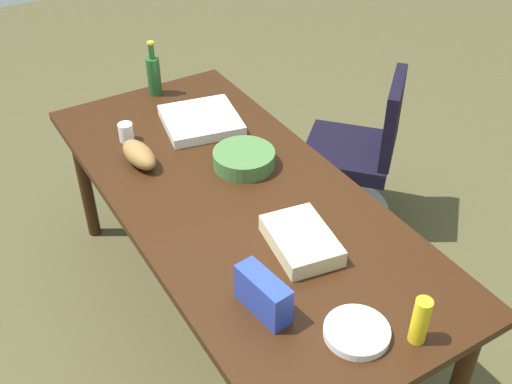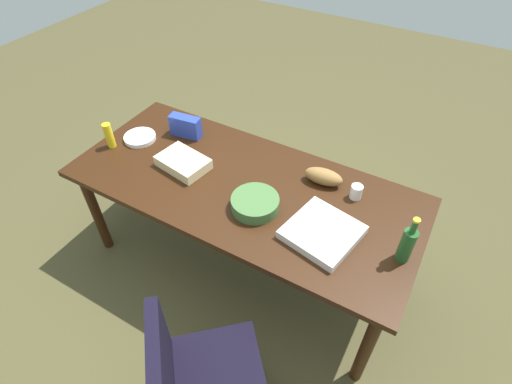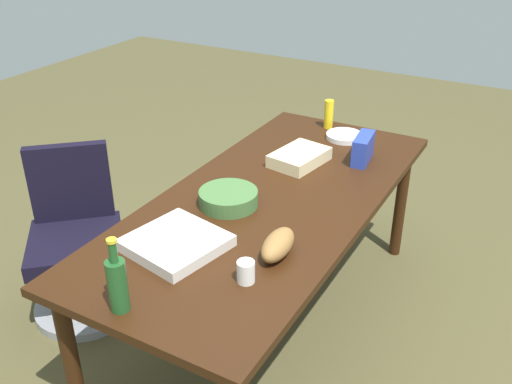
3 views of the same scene
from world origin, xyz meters
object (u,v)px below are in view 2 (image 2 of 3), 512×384
(wine_bottle, at_px, (407,244))
(salad_bowl, at_px, (255,203))
(paper_cup, at_px, (356,192))
(conference_table, at_px, (243,193))
(pizza_box, at_px, (322,232))
(bread_loaf, at_px, (324,177))
(mustard_bottle, at_px, (109,135))
(sheet_cake, at_px, (183,162))
(paper_plate_stack, at_px, (140,138))
(chip_bag_blue, at_px, (186,126))

(wine_bottle, bearing_deg, salad_bowl, 4.31)
(paper_cup, distance_m, wine_bottle, 0.48)
(conference_table, relative_size, wine_bottle, 7.39)
(wine_bottle, bearing_deg, pizza_box, 8.28)
(bread_loaf, bearing_deg, paper_cup, 173.81)
(bread_loaf, relative_size, mustard_bottle, 1.34)
(sheet_cake, relative_size, wine_bottle, 1.07)
(conference_table, distance_m, bread_loaf, 0.51)
(conference_table, xyz_separation_m, paper_plate_stack, (0.87, -0.04, 0.09))
(bread_loaf, distance_m, chip_bag_blue, 1.04)
(bread_loaf, bearing_deg, pizza_box, 112.36)
(wine_bottle, distance_m, paper_plate_stack, 1.88)
(pizza_box, relative_size, chip_bag_blue, 1.64)
(bread_loaf, bearing_deg, wine_bottle, 150.10)
(sheet_cake, bearing_deg, paper_cup, -165.14)
(bread_loaf, bearing_deg, sheet_cake, 19.91)
(salad_bowl, distance_m, wine_bottle, 0.85)
(salad_bowl, height_order, wine_bottle, wine_bottle)
(chip_bag_blue, bearing_deg, paper_cup, 179.62)
(conference_table, distance_m, paper_plate_stack, 0.88)
(conference_table, distance_m, paper_cup, 0.70)
(mustard_bottle, bearing_deg, conference_table, -173.45)
(paper_cup, distance_m, paper_plate_stack, 1.53)
(chip_bag_blue, bearing_deg, sheet_cake, 123.75)
(paper_cup, xyz_separation_m, paper_plate_stack, (1.51, 0.20, -0.03))
(conference_table, xyz_separation_m, mustard_bottle, (0.99, 0.11, 0.17))
(bread_loaf, height_order, mustard_bottle, mustard_bottle)
(conference_table, height_order, bread_loaf, bread_loaf)
(wine_bottle, distance_m, mustard_bottle, 1.99)
(salad_bowl, relative_size, pizza_box, 0.78)
(chip_bag_blue, bearing_deg, conference_table, 158.20)
(bread_loaf, height_order, salad_bowl, bread_loaf)
(bread_loaf, relative_size, pizza_box, 0.67)
(sheet_cake, distance_m, mustard_bottle, 0.57)
(sheet_cake, xyz_separation_m, mustard_bottle, (0.56, 0.07, 0.05))
(bread_loaf, relative_size, paper_cup, 2.67)
(paper_cup, height_order, chip_bag_blue, chip_bag_blue)
(mustard_bottle, relative_size, paper_plate_stack, 0.81)
(paper_cup, bearing_deg, pizza_box, 81.33)
(pizza_box, bearing_deg, conference_table, -1.42)
(pizza_box, relative_size, paper_plate_stack, 1.64)
(chip_bag_blue, xyz_separation_m, mustard_bottle, (0.37, 0.36, 0.01))
(mustard_bottle, bearing_deg, wine_bottle, -178.83)
(salad_bowl, relative_size, wine_bottle, 0.94)
(salad_bowl, distance_m, mustard_bottle, 1.15)
(wine_bottle, height_order, chip_bag_blue, wine_bottle)
(sheet_cake, height_order, paper_cup, paper_cup)
(wine_bottle, bearing_deg, mustard_bottle, 1.17)
(salad_bowl, height_order, mustard_bottle, mustard_bottle)
(salad_bowl, height_order, pizza_box, salad_bowl)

